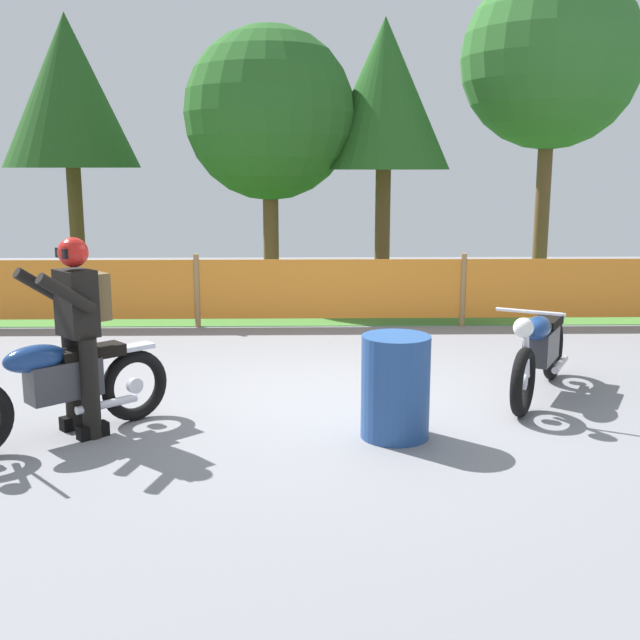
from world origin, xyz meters
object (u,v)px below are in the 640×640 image
Objects in this scene: rider_trailing at (79,325)px; oil_drum at (395,387)px; motorcycle_lead at (540,350)px; motorcycle_trailing at (57,385)px.

rider_trailing is 1.92× the size of oil_drum.
motorcycle_lead is 4.37m from rider_trailing.
motorcycle_lead is 1.16× the size of motorcycle_trailing.
rider_trailing reaches higher than motorcycle_lead.
oil_drum is (2.83, 0.00, -0.03)m from motorcycle_trailing.
motorcycle_lead is at bearing 35.84° from oil_drum.
motorcycle_lead reaches higher than oil_drum.
motorcycle_lead is at bearing 151.05° from rider_trailing.
motorcycle_lead reaches higher than motorcycle_trailing.
oil_drum is (-1.57, -1.13, -0.03)m from motorcycle_lead.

